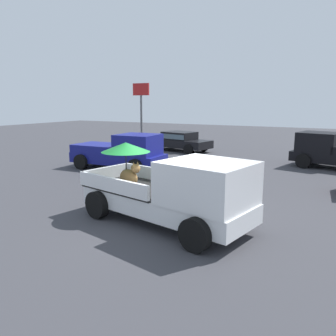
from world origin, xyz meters
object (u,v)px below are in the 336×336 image
pickup_truck_main (176,191)px  pickup_truck_red (121,152)px  parked_sedan_far (180,140)px  motel_sign (141,102)px

pickup_truck_main → pickup_truck_red: bearing=147.9°
parked_sedan_far → pickup_truck_main: bearing=-52.0°
pickup_truck_main → parked_sedan_far: pickup_truck_main is taller
pickup_truck_main → motel_sign: size_ratio=1.12×
pickup_truck_main → parked_sedan_far: (-6.28, 13.05, -0.24)m
pickup_truck_red → parked_sedan_far: size_ratio=1.06×
pickup_truck_main → pickup_truck_red: size_ratio=1.09×
parked_sedan_far → motel_sign: motel_sign is taller
motel_sign → pickup_truck_red: bearing=-63.6°
parked_sedan_far → motel_sign: 4.90m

